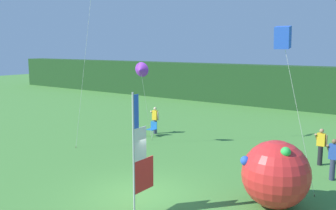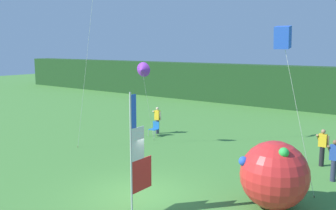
# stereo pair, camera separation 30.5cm
# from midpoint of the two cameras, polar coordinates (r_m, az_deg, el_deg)

# --- Properties ---
(ground_plane) EXTENTS (120.00, 120.00, 0.00)m
(ground_plane) POSITION_cam_midpoint_polar(r_m,az_deg,el_deg) (14.32, -4.71, -13.60)
(ground_plane) COLOR #478438
(distant_treeline) EXTENTS (80.00, 2.40, 3.82)m
(distant_treeline) POSITION_cam_midpoint_polar(r_m,az_deg,el_deg) (34.55, 21.17, 2.38)
(distant_treeline) COLOR #1E421E
(distant_treeline) RESTS_ON ground
(banner_flag) EXTENTS (0.06, 1.03, 4.09)m
(banner_flag) POSITION_cam_midpoint_polar(r_m,az_deg,el_deg) (12.16, -5.12, -7.91)
(banner_flag) COLOR #B7B7BC
(banner_flag) RESTS_ON ground
(person_near_banner) EXTENTS (0.55, 0.48, 1.71)m
(person_near_banner) POSITION_cam_midpoint_polar(r_m,az_deg,el_deg) (23.60, -2.37, -2.24)
(person_near_banner) COLOR #2D334C
(person_near_banner) RESTS_ON ground
(person_mid_field) EXTENTS (0.55, 0.48, 1.75)m
(person_mid_field) POSITION_cam_midpoint_polar(r_m,az_deg,el_deg) (16.79, 23.65, -7.53)
(person_mid_field) COLOR #2D334C
(person_mid_field) RESTS_ON ground
(person_far_left) EXTENTS (0.55, 0.48, 1.74)m
(person_far_left) POSITION_cam_midpoint_polar(r_m,az_deg,el_deg) (18.66, 22.07, -5.84)
(person_far_left) COLOR black
(person_far_left) RESTS_ON ground
(inflatable_balloon) EXTENTS (2.34, 2.34, 2.34)m
(inflatable_balloon) POSITION_cam_midpoint_polar(r_m,az_deg,el_deg) (13.34, 15.64, -10.23)
(inflatable_balloon) COLOR red
(inflatable_balloon) RESTS_ON ground
(folding_chair) EXTENTS (0.51, 0.51, 0.89)m
(folding_chair) POSITION_cam_midpoint_polar(r_m,az_deg,el_deg) (23.04, -2.78, -3.54)
(folding_chair) COLOR #BCBCC1
(folding_chair) RESTS_ON ground
(kite_purple_delta_1) EXTENTS (0.87, 1.61, 4.67)m
(kite_purple_delta_1) POSITION_cam_midpoint_polar(r_m,az_deg,el_deg) (20.22, -4.67, 5.39)
(kite_purple_delta_1) COLOR brown
(kite_purple_delta_1) RESTS_ON ground
(kite_blue_box_2) EXTENTS (1.94, 0.76, 6.28)m
(kite_blue_box_2) POSITION_cam_midpoint_polar(r_m,az_deg,el_deg) (14.85, 16.72, 9.90)
(kite_blue_box_2) COLOR brown
(kite_blue_box_2) RESTS_ON ground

